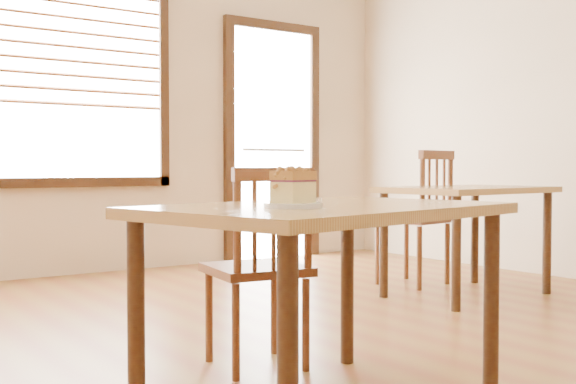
% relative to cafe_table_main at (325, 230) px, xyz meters
% --- Properties ---
extents(window_right, '(1.76, 0.10, 1.96)m').
position_rel_cafe_table_main_xyz_m(window_right, '(0.32, 3.78, 1.15)').
color(window_right, white).
rests_on(window_right, room_shell).
extents(entry_door, '(1.08, 0.06, 2.29)m').
position_rel_cafe_table_main_xyz_m(entry_door, '(2.32, 3.78, 0.54)').
color(entry_door, white).
rests_on(entry_door, ground).
extents(cafe_table_main, '(1.41, 1.08, 0.75)m').
position_rel_cafe_table_main_xyz_m(cafe_table_main, '(0.00, 0.00, 0.00)').
color(cafe_table_main, '#A07F3E').
rests_on(cafe_table_main, ground).
extents(cafe_chair_main, '(0.46, 0.46, 0.89)m').
position_rel_cafe_table_main_xyz_m(cafe_chair_main, '(0.11, 0.61, -0.21)').
color(cafe_chair_main, '#5C3219').
rests_on(cafe_chair_main, ground).
extents(cafe_table_second, '(1.17, 0.81, 0.75)m').
position_rel_cafe_table_main_xyz_m(cafe_table_second, '(2.26, 1.30, -0.01)').
color(cafe_table_second, '#A07F3E').
rests_on(cafe_table_second, ground).
extents(cafe_chair_second, '(0.54, 0.54, 1.02)m').
position_rel_cafe_table_main_xyz_m(cafe_chair_second, '(2.30, 1.81, -0.14)').
color(cafe_chair_second, '#5C3219').
rests_on(cafe_chair_second, ground).
extents(plate, '(0.20, 0.20, 0.02)m').
position_rel_cafe_table_main_xyz_m(plate, '(-0.20, -0.08, 0.10)').
color(plate, white).
rests_on(plate, cafe_table_main).
extents(cake_slice, '(0.16, 0.13, 0.12)m').
position_rel_cafe_table_main_xyz_m(cake_slice, '(-0.20, -0.08, 0.17)').
color(cake_slice, '#D9BF7A').
rests_on(cake_slice, plate).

